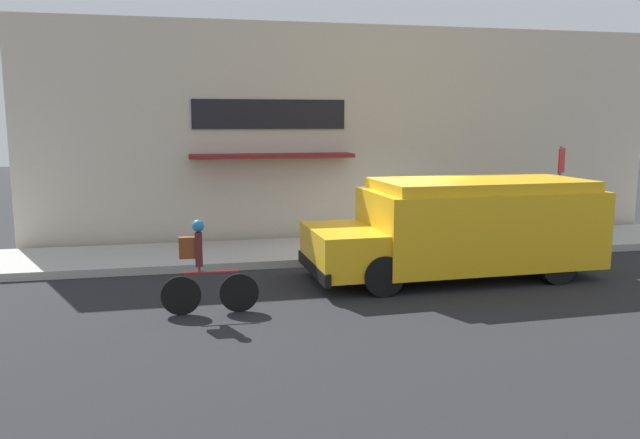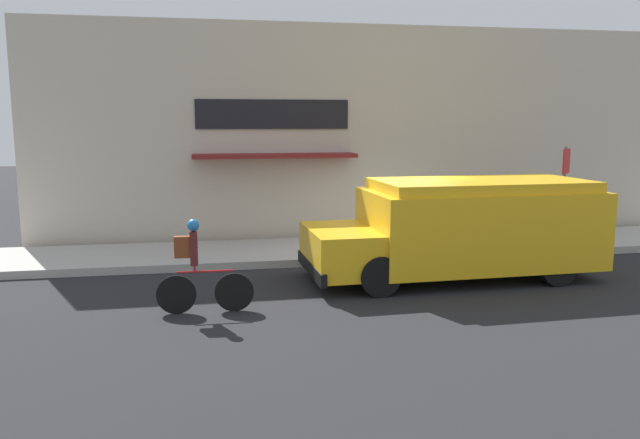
# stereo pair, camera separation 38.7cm
# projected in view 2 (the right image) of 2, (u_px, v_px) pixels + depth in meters

# --- Properties ---
(ground_plane) EXTENTS (70.00, 70.00, 0.00)m
(ground_plane) POSITION_uv_depth(u_px,v_px,m) (393.00, 263.00, 14.27)
(ground_plane) COLOR #232326
(sidewalk) EXTENTS (28.00, 2.64, 0.18)m
(sidewalk) POSITION_uv_depth(u_px,v_px,m) (377.00, 248.00, 15.54)
(sidewalk) COLOR #ADAAA3
(sidewalk) RESTS_ON ground_plane
(storefront) EXTENTS (17.41, 0.99, 5.74)m
(storefront) POSITION_uv_depth(u_px,v_px,m) (360.00, 135.00, 16.71)
(storefront) COLOR beige
(storefront) RESTS_ON ground_plane
(school_bus) EXTENTS (6.02, 2.87, 2.03)m
(school_bus) POSITION_uv_depth(u_px,v_px,m) (464.00, 227.00, 12.86)
(school_bus) COLOR yellow
(school_bus) RESTS_ON ground_plane
(cyclist) EXTENTS (1.63, 0.20, 1.61)m
(cyclist) POSITION_uv_depth(u_px,v_px,m) (198.00, 268.00, 10.47)
(cyclist) COLOR black
(cyclist) RESTS_ON ground_plane
(stop_sign_post) EXTENTS (0.45, 0.45, 2.44)m
(stop_sign_post) POSITION_uv_depth(u_px,v_px,m) (565.00, 180.00, 15.19)
(stop_sign_post) COLOR slate
(stop_sign_post) RESTS_ON sidewalk
(trash_bin) EXTENTS (0.53, 0.53, 0.80)m
(trash_bin) POSITION_uv_depth(u_px,v_px,m) (455.00, 220.00, 16.77)
(trash_bin) COLOR #38383D
(trash_bin) RESTS_ON sidewalk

